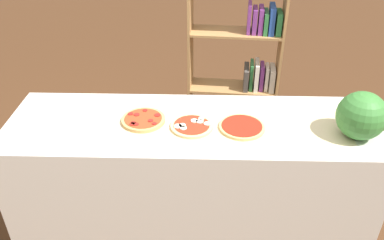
{
  "coord_description": "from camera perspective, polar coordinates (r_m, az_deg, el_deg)",
  "views": [
    {
      "loc": [
        0.05,
        -1.88,
        2.13
      ],
      "look_at": [
        0.0,
        0.0,
        0.93
      ],
      "focal_mm": 37.01,
      "sensor_mm": 36.0,
      "label": 1
    }
  ],
  "objects": [
    {
      "name": "bookshelf",
      "position": [
        3.39,
        7.62,
        8.13
      ],
      "size": [
        0.78,
        0.33,
        1.51
      ],
      "color": "#A87A47",
      "rests_on": "ground_plane"
    },
    {
      "name": "ground_plane",
      "position": [
        2.84,
        0.0,
        -15.98
      ],
      "size": [
        12.0,
        12.0,
        0.0
      ],
      "primitive_type": "plane",
      "color": "#4C2D19"
    },
    {
      "name": "parchment_paper",
      "position": [
        2.24,
        0.0,
        -0.41
      ],
      "size": [
        1.74,
        0.4,
        0.0
      ],
      "primitive_type": "cube",
      "color": "beige",
      "rests_on": "counter"
    },
    {
      "name": "pizza_mozzarella_1",
      "position": [
        2.2,
        -0.04,
        -0.84
      ],
      "size": [
        0.24,
        0.24,
        0.02
      ],
      "color": "#E5C17F",
      "rests_on": "parchment_paper"
    },
    {
      "name": "watermelon",
      "position": [
        2.24,
        23.23,
        0.56
      ],
      "size": [
        0.26,
        0.26,
        0.26
      ],
      "primitive_type": "sphere",
      "color": "#387A33",
      "rests_on": "counter"
    },
    {
      "name": "counter",
      "position": [
        2.52,
        0.0,
        -9.12
      ],
      "size": [
        2.12,
        0.66,
        0.91
      ],
      "primitive_type": "cube",
      "color": "beige",
      "rests_on": "ground_plane"
    },
    {
      "name": "pizza_plain_2",
      "position": [
        2.21,
        7.19,
        -0.98
      ],
      "size": [
        0.25,
        0.25,
        0.02
      ],
      "color": "#DBB26B",
      "rests_on": "parchment_paper"
    },
    {
      "name": "pizza_pepperoni_0",
      "position": [
        2.26,
        -7.04,
        0.05
      ],
      "size": [
        0.25,
        0.25,
        0.03
      ],
      "color": "tan",
      "rests_on": "parchment_paper"
    }
  ]
}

